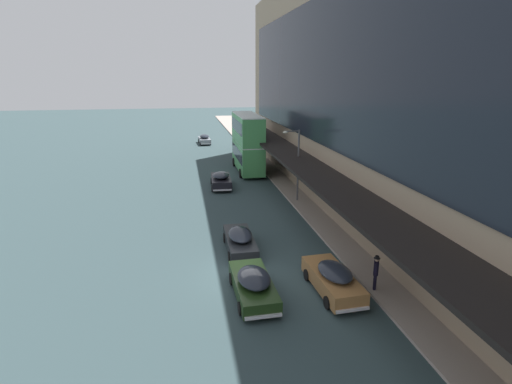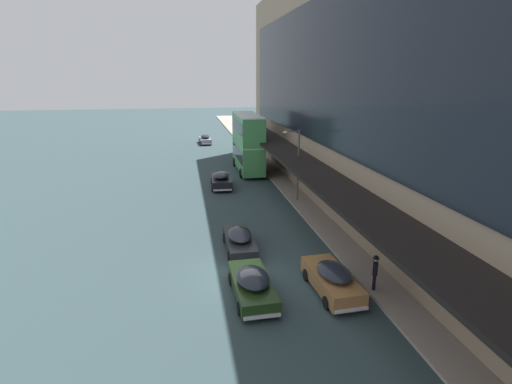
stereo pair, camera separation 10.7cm
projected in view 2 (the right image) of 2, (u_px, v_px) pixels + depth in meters
ground at (243, 275)px, 22.35m from camera, size 240.00×240.00×0.00m
sidewalk_kerb at (422, 259)px, 24.22m from camera, size 10.00×180.00×0.15m
building_facade at (443, 90)px, 21.40m from camera, size 9.20×80.00×20.13m
transit_bus_kerbside_front at (248, 141)px, 45.53m from camera, size 2.73×9.21×6.56m
sedan_lead_near at (240, 240)px, 25.26m from camera, size 1.82×4.94×1.53m
sedan_trailing_mid at (205, 139)px, 64.95m from camera, size 1.98×4.70×1.55m
sedan_second_mid at (221, 180)px, 39.58m from camera, size 2.14×4.69×1.59m
sedan_lead_mid at (252, 284)px, 19.97m from camera, size 2.03×4.92×1.47m
sedan_oncoming_front at (332, 279)px, 20.42m from camera, size 2.05×4.86×1.53m
pedestrian_at_kerb at (375, 271)px, 20.35m from camera, size 0.39×0.56×1.86m
street_lamp at (296, 160)px, 34.30m from camera, size 1.50×0.28×6.20m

